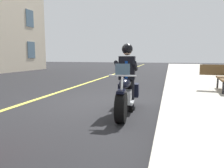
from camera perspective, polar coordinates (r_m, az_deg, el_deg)
The scene contains 4 objects.
ground_plane at distance 6.44m, azimuth -5.22°, elevation -5.30°, with size 80.00×80.00×0.00m, color black.
lane_center_stripe at distance 7.36m, azimuth -20.01°, elevation -4.05°, with size 60.00×0.16×0.01m, color #E5DB4C.
motorcycle_main at distance 5.37m, azimuth 3.77°, elevation -2.93°, with size 2.22×0.70×1.26m.
rider_main at distance 5.49m, azimuth 4.03°, elevation 3.44°, with size 0.65×0.58×1.74m.
Camera 1 is at (5.88, 2.20, 1.43)m, focal length 34.14 mm.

